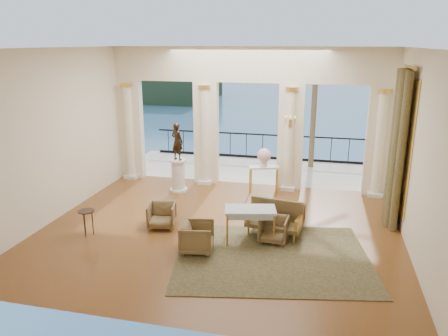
% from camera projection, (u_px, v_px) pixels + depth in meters
% --- Properties ---
extents(floor, '(9.00, 9.00, 0.00)m').
position_uv_depth(floor, '(219.00, 231.00, 11.13)').
color(floor, '#44260D').
rests_on(floor, ground).
extents(room_walls, '(9.00, 9.00, 9.00)m').
position_uv_depth(room_walls, '(206.00, 128.00, 9.29)').
color(room_walls, white).
rests_on(room_walls, ground).
extents(arcade, '(9.00, 0.56, 4.50)m').
position_uv_depth(arcade, '(248.00, 108.00, 13.98)').
color(arcade, '#F9EBC8').
rests_on(arcade, ground).
extents(terrace, '(10.00, 3.60, 0.10)m').
position_uv_depth(terrace, '(256.00, 170.00, 16.57)').
color(terrace, '#ACA392').
rests_on(terrace, ground).
extents(balustrade, '(9.00, 0.06, 1.03)m').
position_uv_depth(balustrade, '(263.00, 149.00, 17.93)').
color(balustrade, black).
rests_on(balustrade, terrace).
extents(palm_tree, '(2.00, 2.00, 4.50)m').
position_uv_depth(palm_tree, '(317.00, 57.00, 15.72)').
color(palm_tree, '#4C3823').
rests_on(palm_tree, terrace).
extents(headland, '(22.00, 18.00, 6.00)m').
position_uv_depth(headland, '(156.00, 83.00, 84.04)').
color(headland, black).
rests_on(headland, sea).
extents(sea, '(160.00, 160.00, 0.00)m').
position_uv_depth(sea, '(311.00, 112.00, 68.87)').
color(sea, '#265484').
rests_on(sea, ground).
extents(curtain, '(0.33, 1.40, 4.09)m').
position_uv_depth(curtain, '(398.00, 149.00, 11.02)').
color(curtain, '#474220').
rests_on(curtain, ground).
extents(window_frame, '(0.04, 1.60, 3.40)m').
position_uv_depth(window_frame, '(406.00, 147.00, 10.96)').
color(window_frame, gold).
rests_on(window_frame, room_walls).
extents(wall_sconce, '(0.30, 0.11, 0.33)m').
position_uv_depth(wall_sconce, '(290.00, 123.00, 13.48)').
color(wall_sconce, gold).
rests_on(wall_sconce, arcade).
extents(rug, '(4.81, 4.06, 0.02)m').
position_uv_depth(rug, '(272.00, 257.00, 9.75)').
color(rug, '#303218').
rests_on(rug, ground).
extents(armchair_a, '(0.80, 0.76, 0.70)m').
position_uv_depth(armchair_a, '(162.00, 214.00, 11.27)').
color(armchair_a, '#43311D').
rests_on(armchair_a, ground).
extents(armchair_b, '(0.69, 0.65, 0.67)m').
position_uv_depth(armchair_b, '(274.00, 228.00, 10.46)').
color(armchair_b, '#43311D').
rests_on(armchair_b, ground).
extents(armchair_c, '(0.72, 0.76, 0.72)m').
position_uv_depth(armchair_c, '(289.00, 215.00, 11.19)').
color(armchair_c, '#43311D').
rests_on(armchair_c, ground).
extents(armchair_d, '(0.79, 0.83, 0.75)m').
position_uv_depth(armchair_d, '(197.00, 236.00, 9.96)').
color(armchair_d, '#43311D').
rests_on(armchair_d, ground).
extents(settee, '(1.42, 0.80, 0.89)m').
position_uv_depth(settee, '(275.00, 218.00, 10.77)').
color(settee, '#43311D').
rests_on(settee, ground).
extents(game_table, '(1.32, 0.90, 0.83)m').
position_uv_depth(game_table, '(250.00, 212.00, 10.38)').
color(game_table, '#98B0BB').
rests_on(game_table, ground).
extents(pedestal, '(0.57, 0.57, 1.05)m').
position_uv_depth(pedestal, '(178.00, 176.00, 13.96)').
color(pedestal, silver).
rests_on(pedestal, ground).
extents(statue, '(0.50, 0.42, 1.17)m').
position_uv_depth(statue, '(177.00, 142.00, 13.65)').
color(statue, black).
rests_on(statue, pedestal).
extents(console_table, '(1.00, 0.64, 0.89)m').
position_uv_depth(console_table, '(264.00, 171.00, 13.68)').
color(console_table, silver).
rests_on(console_table, ground).
extents(urn, '(0.43, 0.43, 0.57)m').
position_uv_depth(urn, '(264.00, 156.00, 13.55)').
color(urn, silver).
rests_on(urn, console_table).
extents(side_table, '(0.40, 0.40, 0.65)m').
position_uv_depth(side_table, '(86.00, 214.00, 10.74)').
color(side_table, black).
rests_on(side_table, ground).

